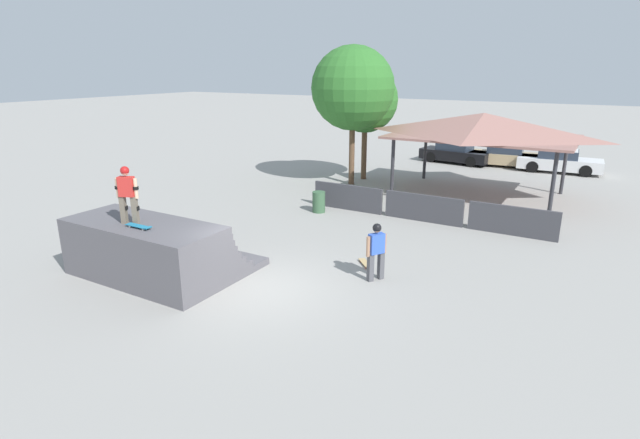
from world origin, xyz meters
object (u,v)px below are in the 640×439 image
(skateboard_on_deck, at_px, (139,226))
(trash_bin, at_px, (319,202))
(skateboard_on_ground, at_px, (366,264))
(bystander_walking, at_px, (376,247))
(tree_far_back, at_px, (365,100))
(tree_beside_pavilion, at_px, (353,88))
(skater_on_deck, at_px, (127,191))
(parked_car_black, at_px, (456,153))
(parked_car_white, at_px, (559,161))
(parked_car_tan, at_px, (506,156))

(skateboard_on_deck, distance_m, trash_bin, 8.66)
(skateboard_on_deck, relative_size, skateboard_on_ground, 1.11)
(bystander_walking, height_order, tree_far_back, tree_far_back)
(tree_beside_pavilion, xyz_separation_m, tree_far_back, (0.01, 1.40, -0.62))
(skater_on_deck, height_order, parked_car_black, skater_on_deck)
(parked_car_white, bearing_deg, skateboard_on_deck, -113.23)
(skateboard_on_deck, relative_size, parked_car_white, 0.19)
(trash_bin, distance_m, parked_car_black, 13.80)
(parked_car_black, bearing_deg, parked_car_tan, 16.44)
(bystander_walking, bearing_deg, skateboard_on_deck, -24.79)
(skateboard_on_deck, bearing_deg, bystander_walking, 33.97)
(skateboard_on_ground, bearing_deg, parked_car_white, 125.65)
(parked_car_tan, bearing_deg, parked_car_black, -175.87)
(bystander_walking, bearing_deg, skater_on_deck, -28.68)
(skateboard_on_deck, height_order, parked_car_black, skateboard_on_deck)
(skateboard_on_deck, bearing_deg, skateboard_on_ground, 43.49)
(skater_on_deck, xyz_separation_m, trash_bin, (0.99, 8.37, -2.11))
(skateboard_on_deck, height_order, parked_car_tan, skateboard_on_deck)
(skater_on_deck, distance_m, parked_car_tan, 23.29)
(skateboard_on_ground, xyz_separation_m, parked_car_black, (-2.42, 17.94, 0.54))
(trash_bin, bearing_deg, tree_far_back, 99.97)
(skateboard_on_ground, bearing_deg, trash_bin, -179.35)
(skateboard_on_ground, height_order, tree_beside_pavilion, tree_beside_pavilion)
(skater_on_deck, distance_m, tree_beside_pavilion, 13.79)
(tree_far_back, height_order, parked_car_white, tree_far_back)
(trash_bin, relative_size, parked_car_black, 0.19)
(skateboard_on_deck, xyz_separation_m, bystander_walking, (5.26, 3.50, -0.72))
(skateboard_on_ground, bearing_deg, parked_car_tan, 134.80)
(skater_on_deck, bearing_deg, parked_car_white, 46.51)
(skater_on_deck, xyz_separation_m, bystander_walking, (5.81, 3.32, -1.57))
(trash_bin, distance_m, parked_car_tan, 14.89)
(tree_beside_pavilion, relative_size, parked_car_white, 1.51)
(skateboard_on_deck, relative_size, bystander_walking, 0.50)
(tree_beside_pavilion, bearing_deg, skateboard_on_deck, -86.95)
(bystander_walking, distance_m, parked_car_tan, 19.20)
(tree_beside_pavilion, bearing_deg, parked_car_tan, 56.82)
(skateboard_on_deck, relative_size, tree_beside_pavilion, 0.12)
(tree_beside_pavilion, distance_m, parked_car_white, 12.90)
(parked_car_tan, relative_size, parked_car_white, 0.97)
(bystander_walking, bearing_deg, skateboard_on_ground, -108.92)
(bystander_walking, relative_size, skateboard_on_ground, 2.20)
(skateboard_on_deck, height_order, tree_beside_pavilion, tree_beside_pavilion)
(bystander_walking, distance_m, tree_far_back, 13.50)
(tree_beside_pavilion, xyz_separation_m, parked_car_black, (2.91, 8.45, -4.10))
(parked_car_tan, bearing_deg, parked_car_white, -11.31)
(skateboard_on_ground, xyz_separation_m, parked_car_tan, (0.49, 18.39, 0.54))
(skateboard_on_deck, distance_m, parked_car_black, 22.38)
(bystander_walking, relative_size, tree_far_back, 0.29)
(tree_far_back, bearing_deg, skateboard_on_ground, -64.00)
(bystander_walking, bearing_deg, tree_beside_pavilion, -118.27)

